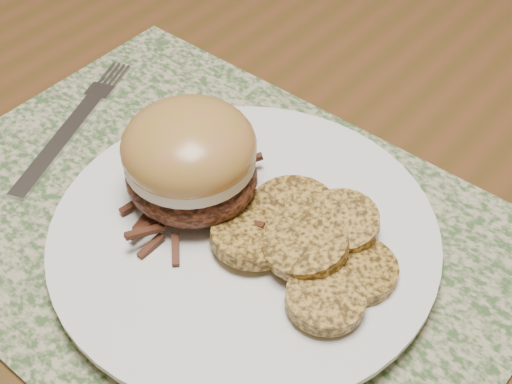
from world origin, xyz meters
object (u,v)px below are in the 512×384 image
dining_table (232,231)px  fork (75,124)px  pork_sandwich (190,159)px  dinner_plate (244,237)px

dining_table → fork: fork is taller
pork_sandwich → fork: pork_sandwich is taller
dining_table → fork: bearing=-159.7°
fork → pork_sandwich: bearing=-23.7°
dining_table → pork_sandwich: 0.15m
pork_sandwich → fork: 0.15m
dining_table → fork: (-0.13, -0.05, 0.09)m
dining_table → dinner_plate: size_ratio=5.77×
fork → dinner_plate: bearing=-23.7°
dinner_plate → fork: (-0.20, 0.01, -0.01)m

